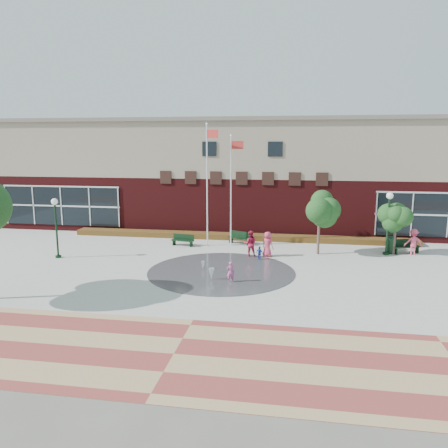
# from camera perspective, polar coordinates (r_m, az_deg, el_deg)

# --- Properties ---
(ground) EXTENTS (120.00, 120.00, 0.00)m
(ground) POSITION_cam_1_polar(r_m,az_deg,el_deg) (22.26, -1.66, -8.48)
(ground) COLOR #666056
(ground) RESTS_ON ground
(plaza_concrete) EXTENTS (46.00, 18.00, 0.01)m
(plaza_concrete) POSITION_cam_1_polar(r_m,az_deg,el_deg) (26.02, 0.00, -5.63)
(plaza_concrete) COLOR #A8A8A0
(plaza_concrete) RESTS_ON ground
(paver_band) EXTENTS (46.00, 6.00, 0.01)m
(paver_band) POSITION_cam_1_polar(r_m,az_deg,el_deg) (15.98, -6.58, -16.54)
(paver_band) COLOR brown
(paver_band) RESTS_ON ground
(splash_pad) EXTENTS (8.40, 8.40, 0.01)m
(splash_pad) POSITION_cam_1_polar(r_m,az_deg,el_deg) (25.07, -0.37, -6.26)
(splash_pad) COLOR #383A3D
(splash_pad) RESTS_ON ground
(library_building) EXTENTS (44.40, 10.40, 9.20)m
(library_building) POSITION_cam_1_polar(r_m,az_deg,el_deg) (38.44, 3.23, 6.66)
(library_building) COLOR #490E10
(library_building) RESTS_ON ground
(flower_bed) EXTENTS (26.00, 1.20, 0.40)m
(flower_bed) POSITION_cam_1_polar(r_m,az_deg,el_deg) (33.31, 2.09, -2.02)
(flower_bed) COLOR maroon
(flower_bed) RESTS_ON ground
(flagpole_left) EXTENTS (0.94, 0.47, 8.60)m
(flagpole_left) POSITION_cam_1_polar(r_m,az_deg,el_deg) (30.52, -2.16, 5.92)
(flagpole_left) COLOR white
(flagpole_left) RESTS_ON ground
(flagpole_right) EXTENTS (0.96, 0.23, 7.83)m
(flagpole_right) POSITION_cam_1_polar(r_m,az_deg,el_deg) (30.61, 0.99, 5.16)
(flagpole_right) COLOR white
(flagpole_right) RESTS_ON ground
(lamp_left) EXTENTS (0.41, 0.41, 3.84)m
(lamp_left) POSITION_cam_1_polar(r_m,az_deg,el_deg) (29.49, -21.11, 0.34)
(lamp_left) COLOR black
(lamp_left) RESTS_ON ground
(lamp_right) EXTENTS (0.44, 0.44, 4.14)m
(lamp_right) POSITION_cam_1_polar(r_m,az_deg,el_deg) (30.14, 20.68, 0.93)
(lamp_right) COLOR black
(lamp_right) RESTS_ON ground
(bench_left) EXTENTS (1.70, 0.80, 0.82)m
(bench_left) POSITION_cam_1_polar(r_m,az_deg,el_deg) (31.29, -5.42, -2.39)
(bench_left) COLOR black
(bench_left) RESTS_ON ground
(bench_mid) EXTENTS (1.85, 1.21, 0.91)m
(bench_mid) POSITION_cam_1_polar(r_m,az_deg,el_deg) (31.75, 2.08, -2.11)
(bench_mid) COLOR black
(bench_mid) RESTS_ON ground
(bench_right) EXTENTS (1.96, 1.16, 0.95)m
(bench_right) POSITION_cam_1_polar(r_m,az_deg,el_deg) (31.42, 22.63, -3.04)
(bench_right) COLOR black
(bench_right) RESTS_ON ground
(trash_can) EXTENTS (0.68, 0.68, 1.12)m
(trash_can) POSITION_cam_1_polar(r_m,az_deg,el_deg) (31.02, 20.96, -2.60)
(trash_can) COLOR black
(trash_can) RESTS_ON ground
(tree_mid) EXTENTS (2.45, 2.45, 4.14)m
(tree_mid) POSITION_cam_1_polar(r_m,az_deg,el_deg) (29.00, 12.38, 1.90)
(tree_mid) COLOR #49352D
(tree_mid) RESTS_ON ground
(tree_small_right) EXTENTS (1.93, 1.93, 3.30)m
(tree_small_right) POSITION_cam_1_polar(r_m,az_deg,el_deg) (30.44, 21.54, 0.65)
(tree_small_right) COLOR #49352D
(tree_small_right) RESTS_ON ground
(water_jet_a) EXTENTS (0.32, 0.32, 0.62)m
(water_jet_a) POSITION_cam_1_polar(r_m,az_deg,el_deg) (23.62, -1.65, -7.34)
(water_jet_a) COLOR white
(water_jet_a) RESTS_ON ground
(water_jet_b) EXTENTS (0.21, 0.21, 0.48)m
(water_jet_b) POSITION_cam_1_polar(r_m,az_deg,el_deg) (25.50, -2.75, -5.99)
(water_jet_b) COLOR white
(water_jet_b) RESTS_ON ground
(child_splash) EXTENTS (0.49, 0.41, 1.14)m
(child_splash) POSITION_cam_1_polar(r_m,az_deg,el_deg) (23.09, 0.85, -6.29)
(child_splash) COLOR #C5518E
(child_splash) RESTS_ON ground
(adult_red) EXTENTS (0.89, 0.73, 1.71)m
(adult_red) POSITION_cam_1_polar(r_m,az_deg,el_deg) (28.23, 3.44, -2.57)
(adult_red) COLOR #AF1C3C
(adult_red) RESTS_ON ground
(adult_pink) EXTENTS (0.96, 0.87, 1.64)m
(adult_pink) POSITION_cam_1_polar(r_m,az_deg,el_deg) (28.29, 5.72, -2.64)
(adult_pink) COLOR #D03D5D
(adult_pink) RESTS_ON ground
(child_blue) EXTENTS (0.55, 0.48, 0.89)m
(child_blue) POSITION_cam_1_polar(r_m,az_deg,el_deg) (27.50, 4.67, -3.82)
(child_blue) COLOR #1731A6
(child_blue) RESTS_ON ground
(person_bench) EXTENTS (1.14, 0.67, 1.75)m
(person_bench) POSITION_cam_1_polar(r_m,az_deg,el_deg) (31.08, 23.49, -2.18)
(person_bench) COLOR #E64A6E
(person_bench) RESTS_ON ground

